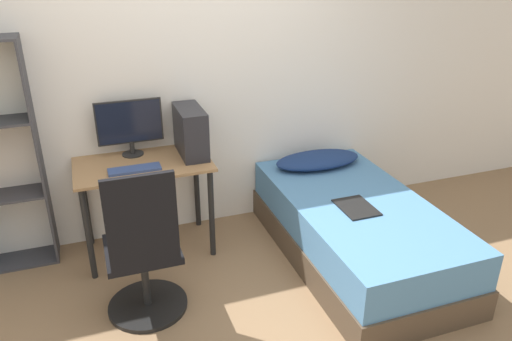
{
  "coord_description": "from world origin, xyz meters",
  "views": [
    {
      "loc": [
        -0.76,
        -2.34,
        2.24
      ],
      "look_at": [
        0.33,
        0.74,
        0.75
      ],
      "focal_mm": 35.0,
      "sensor_mm": 36.0,
      "label": 1
    }
  ],
  "objects_px": {
    "monitor": "(130,125)",
    "pc_tower": "(191,131)",
    "keyboard": "(135,169)",
    "office_chair": "(144,261)",
    "bed": "(355,230)"
  },
  "relations": [
    {
      "from": "keyboard",
      "to": "office_chair",
      "type": "bearing_deg",
      "value": -94.87
    },
    {
      "from": "keyboard",
      "to": "pc_tower",
      "type": "height_order",
      "value": "pc_tower"
    },
    {
      "from": "office_chair",
      "to": "pc_tower",
      "type": "bearing_deg",
      "value": 58.29
    },
    {
      "from": "bed",
      "to": "keyboard",
      "type": "relative_size",
      "value": 5.07
    },
    {
      "from": "monitor",
      "to": "pc_tower",
      "type": "relative_size",
      "value": 1.14
    },
    {
      "from": "keyboard",
      "to": "pc_tower",
      "type": "distance_m",
      "value": 0.52
    },
    {
      "from": "monitor",
      "to": "pc_tower",
      "type": "height_order",
      "value": "monitor"
    },
    {
      "from": "office_chair",
      "to": "pc_tower",
      "type": "relative_size",
      "value": 2.48
    },
    {
      "from": "monitor",
      "to": "keyboard",
      "type": "distance_m",
      "value": 0.39
    },
    {
      "from": "monitor",
      "to": "keyboard",
      "type": "relative_size",
      "value": 1.33
    },
    {
      "from": "keyboard",
      "to": "pc_tower",
      "type": "xyz_separation_m",
      "value": [
        0.46,
        0.17,
        0.17
      ]
    },
    {
      "from": "bed",
      "to": "keyboard",
      "type": "height_order",
      "value": "keyboard"
    },
    {
      "from": "bed",
      "to": "monitor",
      "type": "xyz_separation_m",
      "value": [
        -1.52,
        0.85,
        0.75
      ]
    },
    {
      "from": "keyboard",
      "to": "pc_tower",
      "type": "bearing_deg",
      "value": 20.72
    },
    {
      "from": "keyboard",
      "to": "monitor",
      "type": "bearing_deg",
      "value": 85.26
    }
  ]
}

